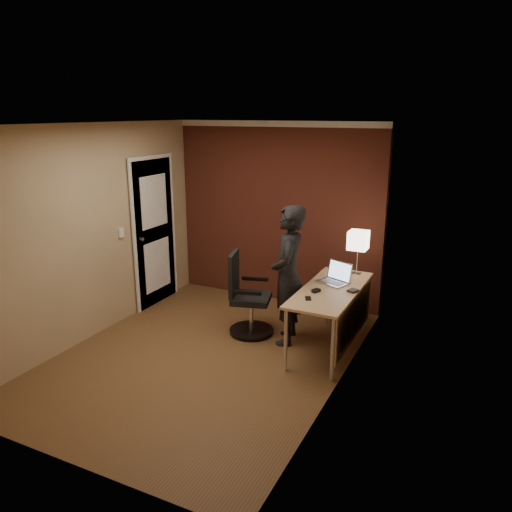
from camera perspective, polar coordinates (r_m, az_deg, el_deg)
name	(u,v)px	position (r m, az deg, el deg)	size (l,w,h in m)	color
room	(246,209)	(6.67, -1.14, 5.42)	(4.00, 4.00, 4.00)	brown
desk	(337,300)	(5.62, 9.21, -5.01)	(0.60, 1.50, 0.73)	tan
desk_lamp	(358,241)	(6.01, 11.60, 1.71)	(0.22, 0.22, 0.54)	silver
laptop	(336,277)	(5.79, 9.14, -2.37)	(0.41, 0.37, 0.23)	silver
mouse	(316,291)	(5.46, 6.84, -3.95)	(0.06, 0.10, 0.03)	black
phone	(308,298)	(5.26, 5.97, -4.83)	(0.06, 0.12, 0.01)	black
wallet	(353,291)	(5.54, 11.02, -3.90)	(0.09, 0.11, 0.02)	black
office_chair	(246,299)	(6.03, -1.13, -4.96)	(0.56, 0.62, 0.99)	black
person	(288,275)	(5.72, 3.69, -2.23)	(0.59, 0.39, 1.63)	black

